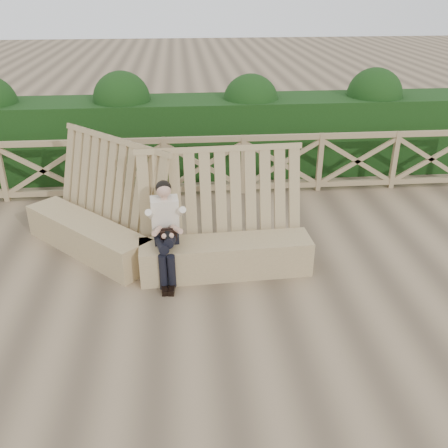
{
  "coord_description": "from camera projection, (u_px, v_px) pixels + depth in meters",
  "views": [
    {
      "loc": [
        -0.41,
        -5.09,
        3.64
      ],
      "look_at": [
        0.09,
        0.4,
        0.9
      ],
      "focal_mm": 40.0,
      "sensor_mm": 36.0,
      "label": 1
    }
  ],
  "objects": [
    {
      "name": "ground",
      "position": [
        220.0,
        303.0,
        6.19
      ],
      "size": [
        60.0,
        60.0,
        0.0
      ],
      "primitive_type": "plane",
      "color": "brown",
      "rests_on": "ground"
    },
    {
      "name": "bench",
      "position": [
        155.0,
        233.0,
        6.99
      ],
      "size": [
        4.09,
        2.24,
        1.62
      ],
      "rotation": [
        0.0,
        0.0,
        -0.37
      ],
      "color": "#9C8259",
      "rests_on": "ground"
    },
    {
      "name": "woman",
      "position": [
        166.0,
        227.0,
        6.44
      ],
      "size": [
        0.38,
        0.77,
        1.34
      ],
      "rotation": [
        0.0,
        0.0,
        0.1
      ],
      "color": "black",
      "rests_on": "ground"
    },
    {
      "name": "guardrail",
      "position": [
        204.0,
        166.0,
        9.07
      ],
      "size": [
        10.1,
        0.09,
        1.1
      ],
      "color": "olive",
      "rests_on": "ground"
    },
    {
      "name": "hedge",
      "position": [
        201.0,
        136.0,
        10.05
      ],
      "size": [
        12.0,
        1.2,
        1.5
      ],
      "primitive_type": "cube",
      "color": "black",
      "rests_on": "ground"
    }
  ]
}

